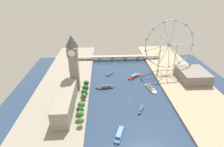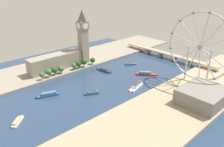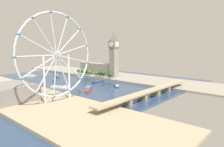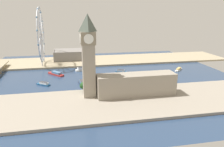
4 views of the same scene
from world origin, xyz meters
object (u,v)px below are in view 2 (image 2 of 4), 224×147
at_px(parliament_block, 55,62).
at_px(tour_boat_1, 136,86).
at_px(clock_tower, 83,36).
at_px(ferris_wheel, 200,48).
at_px(tour_boat_4, 18,121).
at_px(tour_boat_5, 92,93).
at_px(tour_boat_2, 130,64).
at_px(river_bridge, 168,55).
at_px(tour_boat_3, 48,95).
at_px(tour_boat_6, 146,74).
at_px(riverside_hall, 203,96).
at_px(tour_boat_0, 104,70).

bearing_deg(parliament_block, tour_boat_1, 20.29).
bearing_deg(tour_boat_1, parliament_block, -84.41).
xyz_separation_m(clock_tower, ferris_wheel, (176.46, 67.26, 4.58)).
xyz_separation_m(tour_boat_1, tour_boat_4, (-32.00, -155.06, -0.74)).
height_order(clock_tower, tour_boat_5, clock_tower).
xyz_separation_m(clock_tower, tour_boat_2, (59.04, 56.49, -48.59)).
xyz_separation_m(clock_tower, tour_boat_1, (126.77, -3.91, -48.07)).
xyz_separation_m(river_bridge, tour_boat_3, (-21.28, -240.11, -5.29)).
relative_size(parliament_block, ferris_wheel, 0.90).
relative_size(clock_tower, tour_boat_4, 4.60).
distance_m(tour_boat_2, tour_boat_3, 163.08).
bearing_deg(tour_boat_5, tour_boat_3, -11.99).
relative_size(tour_boat_4, tour_boat_6, 0.63).
bearing_deg(ferris_wheel, tour_boat_6, -159.93).
distance_m(riverside_hall, tour_boat_5, 139.72).
xyz_separation_m(ferris_wheel, tour_boat_0, (-126.88, -63.16, -52.96)).
height_order(river_bridge, tour_boat_6, river_bridge).
bearing_deg(tour_boat_6, tour_boat_5, -134.10).
bearing_deg(ferris_wheel, tour_boat_1, -124.92).
bearing_deg(riverside_hall, tour_boat_5, -143.69).
bearing_deg(clock_tower, riverside_hall, 5.75).
height_order(ferris_wheel, tour_boat_2, ferris_wheel).
distance_m(parliament_block, riverside_hall, 229.98).
xyz_separation_m(parliament_block, tour_boat_3, (70.31, -53.31, -13.22)).
bearing_deg(tour_boat_2, tour_boat_6, -70.26).
bearing_deg(tour_boat_1, tour_boat_3, -46.27).
bearing_deg(clock_tower, tour_boat_1, -1.76).
bearing_deg(tour_boat_2, ferris_wheel, -48.24).
bearing_deg(tour_boat_2, tour_boat_5, -124.91).
distance_m(clock_tower, tour_boat_4, 191.40).
height_order(parliament_block, riverside_hall, parliament_block).
bearing_deg(tour_boat_1, clock_tower, -106.46).
height_order(parliament_block, tour_boat_4, parliament_block).
bearing_deg(ferris_wheel, tour_boat_5, -121.19).
bearing_deg(tour_boat_1, tour_boat_5, -40.82).
height_order(tour_boat_1, tour_boat_3, tour_boat_1).
xyz_separation_m(tour_boat_2, tour_boat_3, (4.64, -163.02, 0.22)).
height_order(ferris_wheel, tour_boat_3, ferris_wheel).
bearing_deg(clock_tower, tour_boat_4, -59.20).
bearing_deg(tour_boat_5, tour_boat_1, 179.56).
height_order(riverside_hall, tour_boat_2, riverside_hall).
bearing_deg(tour_boat_1, tour_boat_6, -171.61).
height_order(riverside_hall, river_bridge, riverside_hall).
xyz_separation_m(tour_boat_2, tour_boat_5, (39.57, -117.78, 0.40)).
xyz_separation_m(tour_boat_1, tour_boat_2, (-67.73, 60.40, -0.53)).
distance_m(clock_tower, tour_boat_6, 124.88).
bearing_deg(clock_tower, parliament_block, -97.10).
distance_m(riverside_hall, river_bridge, 168.85).
relative_size(clock_tower, riverside_hall, 1.64).
height_order(river_bridge, tour_boat_1, river_bridge).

